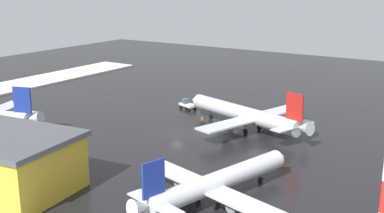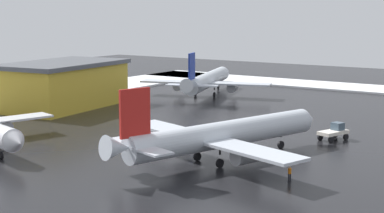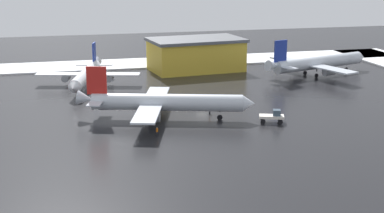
{
  "view_description": "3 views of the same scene",
  "coord_description": "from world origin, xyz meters",
  "px_view_note": "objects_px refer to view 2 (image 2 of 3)",
  "views": [
    {
      "loc": [
        54.18,
        -77.5,
        30.65
      ],
      "look_at": [
        0.67,
        4.73,
        4.9
      ],
      "focal_mm": 45.0,
      "sensor_mm": 36.0,
      "label": 1
    },
    {
      "loc": [
        71.2,
        46.92,
        18.4
      ],
      "look_at": [
        1.8,
        0.02,
        4.78
      ],
      "focal_mm": 55.0,
      "sensor_mm": 36.0,
      "label": 2
    },
    {
      "loc": [
        31.34,
        117.03,
        30.34
      ],
      "look_at": [
        4.77,
        10.04,
        2.12
      ],
      "focal_mm": 55.0,
      "sensor_mm": 36.0,
      "label": 3
    }
  ],
  "objects_px": {
    "cargo_hangar": "(63,84)",
    "pushback_tug": "(334,131)",
    "ground_crew_beside_wing": "(247,138)",
    "airplane_far_rear": "(221,135)",
    "airplane_foreground_jet": "(207,80)",
    "ground_crew_near_tug": "(290,173)"
  },
  "relations": [
    {
      "from": "airplane_foreground_jet",
      "to": "pushback_tug",
      "type": "xyz_separation_m",
      "value": [
        27.87,
        39.61,
        -2.1
      ]
    },
    {
      "from": "pushback_tug",
      "to": "ground_crew_near_tug",
      "type": "distance_m",
      "value": 23.06
    },
    {
      "from": "airplane_foreground_jet",
      "to": "cargo_hangar",
      "type": "height_order",
      "value": "airplane_foreground_jet"
    },
    {
      "from": "pushback_tug",
      "to": "cargo_hangar",
      "type": "height_order",
      "value": "cargo_hangar"
    },
    {
      "from": "airplane_far_rear",
      "to": "cargo_hangar",
      "type": "distance_m",
      "value": 50.4
    },
    {
      "from": "cargo_hangar",
      "to": "airplane_foreground_jet",
      "type": "bearing_deg",
      "value": 146.73
    },
    {
      "from": "airplane_far_rear",
      "to": "ground_crew_near_tug",
      "type": "height_order",
      "value": "airplane_far_rear"
    },
    {
      "from": "airplane_foreground_jet",
      "to": "ground_crew_near_tug",
      "type": "relative_size",
      "value": 19.6
    },
    {
      "from": "airplane_foreground_jet",
      "to": "pushback_tug",
      "type": "height_order",
      "value": "airplane_foreground_jet"
    },
    {
      "from": "pushback_tug",
      "to": "ground_crew_beside_wing",
      "type": "relative_size",
      "value": 2.97
    },
    {
      "from": "ground_crew_near_tug",
      "to": "pushback_tug",
      "type": "bearing_deg",
      "value": 11.17
    },
    {
      "from": "airplane_far_rear",
      "to": "airplane_foreground_jet",
      "type": "height_order",
      "value": "airplane_foreground_jet"
    },
    {
      "from": "ground_crew_near_tug",
      "to": "airplane_foreground_jet",
      "type": "bearing_deg",
      "value": 42.87
    },
    {
      "from": "airplane_far_rear",
      "to": "cargo_hangar",
      "type": "height_order",
      "value": "airplane_far_rear"
    },
    {
      "from": "cargo_hangar",
      "to": "pushback_tug",
      "type": "bearing_deg",
      "value": 84.48
    },
    {
      "from": "airplane_far_rear",
      "to": "pushback_tug",
      "type": "xyz_separation_m",
      "value": [
        -19.63,
        7.22,
        -2.07
      ]
    },
    {
      "from": "ground_crew_beside_wing",
      "to": "airplane_far_rear",
      "type": "bearing_deg",
      "value": -106.89
    },
    {
      "from": "airplane_far_rear",
      "to": "airplane_foreground_jet",
      "type": "xyz_separation_m",
      "value": [
        -47.49,
        -32.39,
        0.03
      ]
    },
    {
      "from": "airplane_foreground_jet",
      "to": "pushback_tug",
      "type": "distance_m",
      "value": 48.48
    },
    {
      "from": "pushback_tug",
      "to": "cargo_hangar",
      "type": "xyz_separation_m",
      "value": [
        1.14,
        -54.1,
        3.16
      ]
    },
    {
      "from": "airplane_far_rear",
      "to": "airplane_foreground_jet",
      "type": "distance_m",
      "value": 57.48
    },
    {
      "from": "cargo_hangar",
      "to": "airplane_far_rear",
      "type": "bearing_deg",
      "value": 61.75
    }
  ]
}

